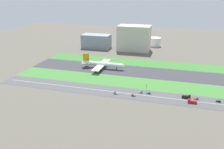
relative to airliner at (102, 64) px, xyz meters
The scene contains 19 objects.
ground_plane 41.90m from the airliner, ahead, with size 800.00×800.00×0.00m, color #5B564C.
runway 41.89m from the airliner, ahead, with size 280.00×46.00×0.10m, color #38383D.
grass_median_north 58.62m from the airliner, 44.70° to the left, with size 280.00×36.00×0.10m, color #3D7A33.
grass_median_south 58.62m from the airliner, 44.70° to the right, with size 280.00×36.00×0.10m, color #427F38.
highway 84.17m from the airliner, 60.42° to the right, with size 280.00×28.00×0.10m, color #4C4C4F.
highway_centerline 84.16m from the airliner, 60.42° to the right, with size 266.00×0.50×0.01m, color silver.
airliner is the anchor object (origin of this frame).
car_5 141.26m from the airliner, 28.80° to the right, with size 4.40×1.80×2.00m.
car_4 159.65m from the airliner, 25.22° to the right, with size 4.40×1.80×2.00m.
car_0 95.61m from the airliner, 45.42° to the right, with size 4.40×1.80×2.00m.
car_1 88.42m from the airliner, 62.10° to the right, with size 4.40×1.80×2.00m.
truck_1 132.64m from the airliner, 30.86° to the right, with size 8.40×2.50×4.00m.
car_2 101.65m from the airliner, 42.06° to the right, with size 4.40×1.80×2.00m.
truck_0 142.25m from the airliner, 33.27° to the right, with size 8.40×2.50×4.00m.
car_3 98.86m from the airliner, 52.20° to the right, with size 4.40×1.80×2.00m.
traffic_light 93.44m from the airliner, 39.96° to the right, with size 0.36×0.50×7.20m.
terminal_building 124.08m from the airliner, 113.08° to the left, with size 52.72×26.73×25.43m, color gray.
hangar_building 117.55m from the airliner, 78.31° to the left, with size 57.22×33.07×45.02m, color beige.
fuel_tank_west 169.10m from the airliner, 70.11° to the left, with size 20.76×20.76×16.93m, color silver.
Camera 1 is at (58.34, -295.20, 104.56)m, focal length 37.20 mm.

